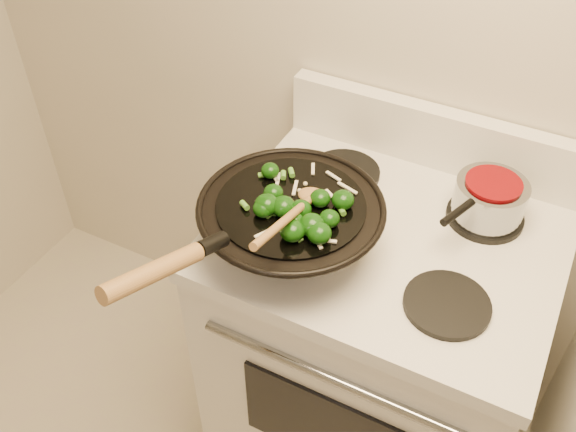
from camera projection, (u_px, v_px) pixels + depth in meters
The scene contains 5 objects.
stove at pixel (373, 348), 1.78m from camera, with size 0.78×0.67×1.08m.
wok at pixel (289, 224), 1.38m from camera, with size 0.40×0.66×0.26m.
stirfry at pixel (298, 211), 1.31m from camera, with size 0.24×0.27×0.05m.
wooden_spoon at pixel (298, 209), 1.28m from camera, with size 0.07×0.30×0.11m.
saucepan at pixel (489, 199), 1.47m from camera, with size 0.16×0.26×0.10m.
Camera 1 is at (0.02, 0.12, 1.95)m, focal length 40.00 mm.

